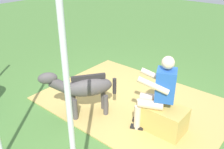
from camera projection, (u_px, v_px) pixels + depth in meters
ground_plane at (120, 105)px, 4.88m from camera, size 24.00×24.00×0.00m
hay_patch at (133, 102)px, 4.96m from camera, size 3.55×2.57×0.02m
hay_bale at (165, 119)px, 4.08m from camera, size 0.67×0.47×0.46m
person_seated at (158, 91)px, 3.91m from camera, size 0.72×0.58×1.34m
pony_standing at (84, 88)px, 4.33m from camera, size 0.93×1.16×0.95m
tent_pole_left at (70, 116)px, 2.43m from camera, size 0.06×0.06×2.53m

